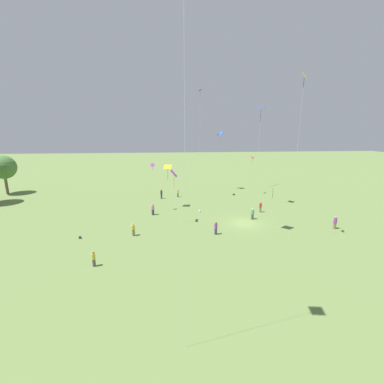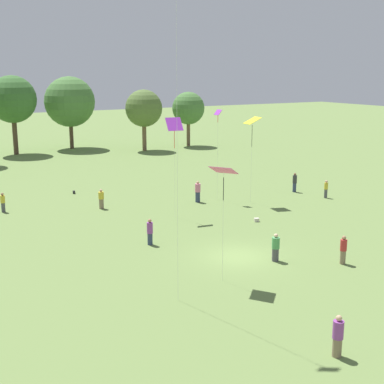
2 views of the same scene
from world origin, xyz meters
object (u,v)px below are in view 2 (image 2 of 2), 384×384
Objects in this scene: person_4 at (276,248)px; person_6 at (101,199)px; person_8 at (326,189)px; kite_1 at (218,117)px; kite_5 at (252,122)px; person_2 at (338,336)px; person_0 at (343,250)px; person_7 at (198,192)px; kite_0 at (174,126)px; person_1 at (150,232)px; person_5 at (3,202)px; picnic_bag_0 at (257,220)px; picnic_bag_1 at (74,192)px; person_3 at (295,183)px; kite_9 at (224,172)px.

person_4 is 17.44m from person_6.
person_8 is 0.20× the size of kite_1.
kite_5 is (1.88, -2.34, -0.32)m from kite_1.
person_2 reaches higher than person_8.
person_0 is at bearing 27.41° from kite_1.
kite_1 is at bearing -161.49° from person_7.
person_2 is 22.58m from kite_0.
person_5 is at bearing 20.06° from person_1.
person_2 is 0.24× the size of kite_5.
person_1 is 14.71m from kite_1.
picnic_bag_0 is (-3.06, -4.98, -6.71)m from kite_5.
picnic_bag_0 is (-1.18, -7.32, -7.03)m from kite_1.
person_0 is 6.16× the size of picnic_bag_1.
person_3 is 6.48× the size of picnic_bag_1.
person_3 is 18.01m from person_6.
person_8 is (10.93, 12.81, -0.05)m from person_0.
person_0 is at bearing 110.54° from person_7.
kite_0 is 13.13m from kite_9.
picnic_bag_0 is (9.26, 0.91, -0.73)m from person_1.
person_3 is at bearing -81.11° from person_8.
person_5 is 7.74m from person_6.
kite_5 is at bearing -30.78° from kite_9.
person_0 is 18.33m from kite_1.
person_0 is 10.81m from person_2.
person_0 is 26.60m from person_5.
kite_9 reaches higher than person_0.
person_0 is at bearing -112.98° from person_5.
person_2 is 25.91m from person_7.
person_3 is 15.20m from kite_0.
person_4 is 0.92× the size of person_7.
kite_1 is 1.24× the size of kite_9.
kite_5 is 1.16× the size of kite_9.
person_2 is 26.62m from person_6.
person_0 is at bearing 122.43° from person_3.
person_7 reaches higher than person_5.
person_1 is 9.17m from kite_0.
picnic_bag_0 is at bearing -128.31° from person_2.
person_3 is 4.19× the size of picnic_bag_0.
person_0 is 0.23× the size of kite_0.
person_1 is 16.77m from picnic_bag_1.
person_4 is 0.22× the size of kite_0.
person_3 is 0.29× the size of kite_9.
picnic_bag_1 is (-0.41, 24.21, -5.80)m from kite_9.
person_1 is at bearing 65.88° from person_7.
kite_1 is (17.04, -5.02, 6.37)m from person_5.
person_3 is 9.84m from person_7.
person_1 is 0.94× the size of person_7.
person_7 is 6.61× the size of picnic_bag_1.
person_2 reaches higher than picnic_bag_0.
kite_0 is (11.15, -8.19, 6.21)m from person_5.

